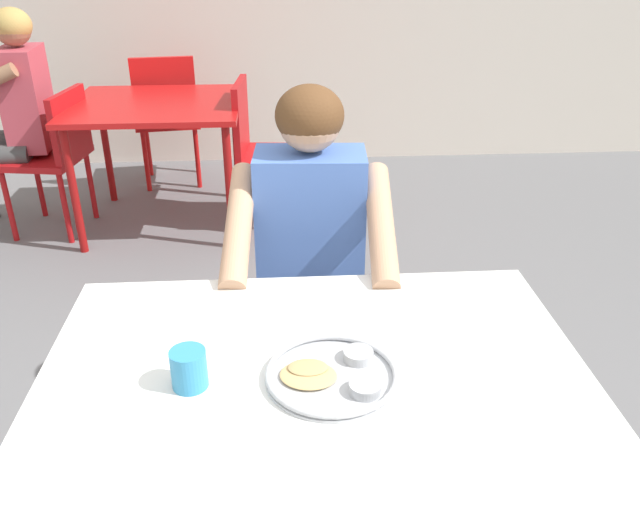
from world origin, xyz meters
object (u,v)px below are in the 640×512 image
Objects in this scene: drinking_cup at (187,368)px; table_foreground at (314,398)px; table_background_red at (156,116)px; thali_tray at (331,374)px; chair_red_left at (54,150)px; diner_foreground at (309,251)px; chair_red_right at (261,144)px; chair_foreground at (309,285)px; chair_red_far at (167,112)px; patron_background at (10,104)px.

table_foreground is at bearing 7.29° from drinking_cup.
thali_tray is at bearing -73.12° from table_background_red.
chair_red_left is (-0.58, -0.07, -0.16)m from table_background_red.
diner_foreground is 1.47× the size of chair_red_left.
thali_tray is at bearing -85.53° from chair_red_right.
table_background_red is at bearing 114.99° from chair_foreground.
thali_tray is at bearing -89.91° from chair_foreground.
chair_red_far is (0.53, 0.71, 0.02)m from chair_red_left.
table_background_red is at bearing 0.36° from patron_background.
drinking_cup is (-0.26, -0.03, 0.12)m from table_foreground.
chair_red_far is at bearing 94.31° from table_background_red.
chair_red_right is at bearing 1.43° from chair_red_left.
diner_foreground reaches higher than chair_red_right.
table_background_red is at bearing 106.33° from table_foreground.
table_foreground is at bearing -61.93° from chair_red_left.
chair_red_far reaches higher than chair_red_left.
chair_red_far is at bearing 53.17° from chair_red_left.
table_background_red is at bearing 100.62° from drinking_cup.
drinking_cup is at bearing -108.16° from chair_foreground.
diner_foreground reaches higher than chair_foreground.
table_foreground is 0.90m from chair_foreground.
table_foreground is at bearing -92.13° from diner_foreground.
thali_tray is 0.95m from chair_foreground.
diner_foreground is (-0.01, -0.22, 0.24)m from chair_foreground.
diner_foreground is (-0.01, 0.69, -0.05)m from thali_tray.
diner_foreground is 2.28m from chair_red_left.
chair_red_far is 0.71× the size of patron_background.
thali_tray is 3.34m from chair_red_far.
chair_foreground is at bearing -83.13° from chair_red_right.
diner_foreground is at bearing -50.48° from patron_background.
diner_foreground is 2.05m from table_background_red.
table_foreground is at bearing -58.90° from patron_background.
drinking_cup reaches higher than thali_tray.
patron_background reaches higher than chair_foreground.
drinking_cup is 0.11× the size of chair_foreground.
patron_background is (-1.57, 2.58, -0.03)m from thali_tray.
drinking_cup is at bearing -80.61° from chair_red_far.
chair_red_far is at bearing 40.97° from patron_background.
chair_red_right is (0.10, 2.55, -0.31)m from drinking_cup.
patron_background is at bearing 116.26° from drinking_cup.
table_foreground is at bearing -92.27° from chair_foreground.
diner_foreground is 1.42× the size of chair_red_right.
table_foreground is 0.10m from thali_tray.
patron_background reaches higher than thali_tray.
drinking_cup is at bearing -112.66° from diner_foreground.
patron_background is (-0.74, -0.64, 0.23)m from chair_red_far.
thali_tray is 0.33× the size of chair_red_right.
patron_background reaches higher than table_foreground.
table_background_red is 0.79m from patron_background.
chair_foreground is 2.46m from chair_red_far.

